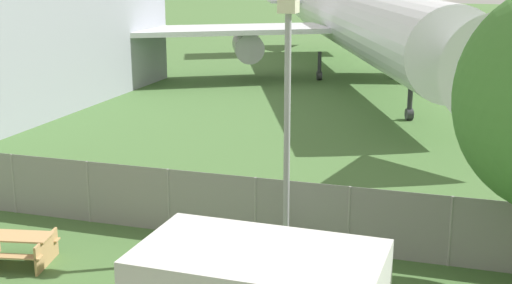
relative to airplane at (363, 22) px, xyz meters
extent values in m
cylinder|color=gray|center=(-6.07, -26.29, -2.82)|extent=(0.07, 0.07, 1.84)
cylinder|color=gray|center=(-3.53, -26.29, -2.82)|extent=(0.07, 0.07, 1.84)
cylinder|color=gray|center=(-0.98, -26.29, -2.82)|extent=(0.07, 0.07, 1.84)
cylinder|color=gray|center=(1.56, -26.29, -2.82)|extent=(0.07, 0.07, 1.84)
cylinder|color=gray|center=(4.11, -26.29, -2.82)|extent=(0.07, 0.07, 1.84)
cylinder|color=gray|center=(6.65, -26.29, -2.82)|extent=(0.07, 0.07, 1.84)
cube|color=gray|center=(1.56, -26.29, -2.82)|extent=(56.00, 0.01, 1.84)
cylinder|color=silver|center=(0.16, -0.40, 0.05)|extent=(15.42, 30.26, 3.99)
cone|color=silver|center=(6.78, -16.62, 0.05)|extent=(5.20, 5.20, 3.99)
cone|color=silver|center=(-6.64, 16.28, 0.05)|extent=(5.21, 5.97, 3.59)
cube|color=silver|center=(7.89, 4.43, -0.55)|extent=(14.61, 7.64, 0.30)
cylinder|color=#939399|center=(5.82, 3.97, -1.60)|extent=(3.02, 4.00, 1.80)
cube|color=silver|center=(-8.74, -2.36, -0.55)|extent=(14.26, 10.78, 0.30)
cylinder|color=#939399|center=(-6.93, -1.23, -1.60)|extent=(3.02, 4.00, 1.80)
cube|color=silver|center=(-5.25, 12.86, 0.45)|extent=(9.33, 6.27, 0.20)
cylinder|color=#2D2D33|center=(3.97, -9.75, -2.84)|extent=(0.24, 0.24, 1.79)
cylinder|color=#2D2D33|center=(3.97, -9.75, -3.46)|extent=(0.49, 0.63, 0.56)
cylinder|color=#2D2D33|center=(1.79, 1.94, -2.84)|extent=(0.24, 0.24, 1.79)
cylinder|color=#2D2D33|center=(1.79, 1.94, -3.46)|extent=(0.49, 0.63, 0.56)
cylinder|color=#2D2D33|center=(-2.64, 0.13, -2.84)|extent=(0.24, 0.24, 1.79)
cylinder|color=#2D2D33|center=(-2.64, 0.13, -3.46)|extent=(0.49, 0.63, 0.56)
cube|color=tan|center=(-3.76, -29.46, -3.00)|extent=(1.90, 1.10, 0.04)
cube|color=tan|center=(-3.87, -28.91, -3.30)|extent=(1.81, 0.63, 0.04)
cube|color=tan|center=(-3.65, -30.01, -3.30)|extent=(1.81, 0.63, 0.04)
cube|color=tan|center=(-2.98, -29.30, -3.37)|extent=(0.34, 1.38, 0.74)
cylinder|color=#99999E|center=(2.58, -26.85, -0.63)|extent=(0.16, 0.16, 6.22)
cube|color=beige|center=(2.58, -26.85, 2.66)|extent=(0.44, 0.44, 0.36)
camera|label=1|loc=(7.08, -43.53, 3.77)|focal=50.00mm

